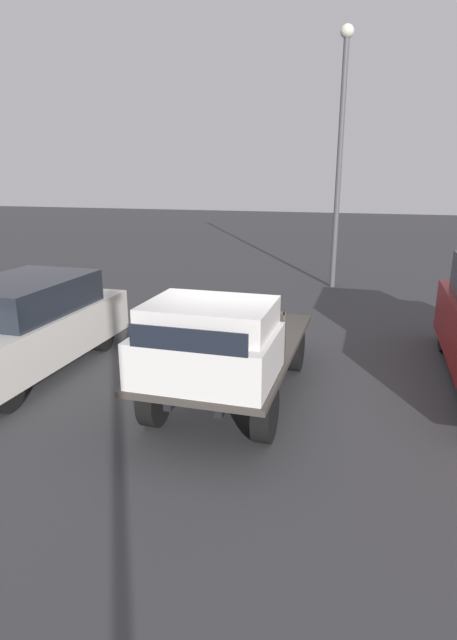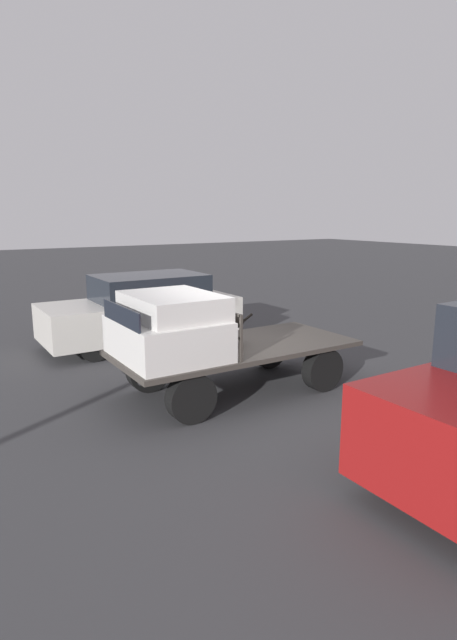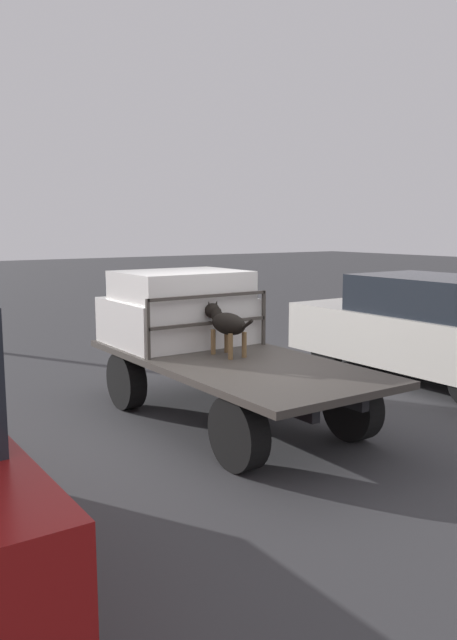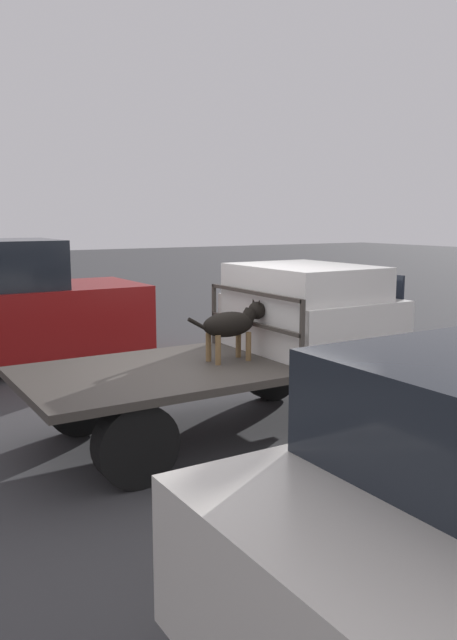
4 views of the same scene
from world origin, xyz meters
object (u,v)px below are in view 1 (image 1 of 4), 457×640
Objects in this scene: light_pole_near at (341,140)px; dog at (227,324)px; parked_sedan at (22,327)px; flatbed_truck at (234,359)px.

dog is at bearing -5.90° from light_pole_near.
light_pole_near is at bearing 157.04° from parked_sedan.
parked_sedan is 0.61× the size of light_pole_near.
parked_sedan is (0.09, -3.84, 0.23)m from flatbed_truck.
flatbed_truck is 9.31m from light_pole_near.
light_pole_near reaches higher than dog.
dog reaches higher than flatbed_truck.
flatbed_truck is 0.93× the size of parked_sedan.
light_pole_near reaches higher than parked_sedan.
light_pole_near is at bearing 174.32° from flatbed_truck.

